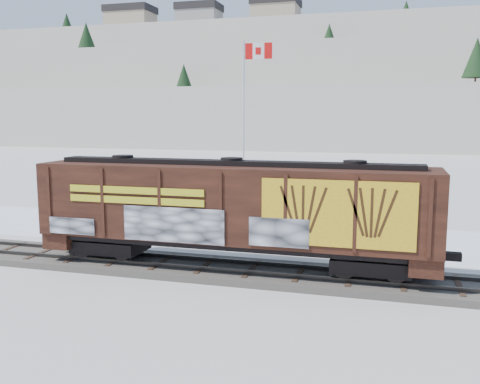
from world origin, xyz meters
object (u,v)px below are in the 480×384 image
(hopper_railcar, at_px, (232,207))
(flagpole, at_px, (245,153))
(car_dark, at_px, (306,232))
(car_silver, at_px, (221,220))
(car_white, at_px, (244,228))

(hopper_railcar, bearing_deg, flagpole, 102.94)
(hopper_railcar, height_order, car_dark, hopper_railcar)
(flagpole, bearing_deg, car_silver, -88.14)
(car_white, height_order, car_dark, car_dark)
(car_silver, bearing_deg, hopper_railcar, -168.27)
(car_silver, relative_size, car_dark, 0.88)
(flagpole, bearing_deg, hopper_railcar, -77.06)
(car_silver, height_order, car_dark, car_silver)
(car_silver, bearing_deg, flagpole, -7.61)
(car_silver, distance_m, car_white, 2.24)
(car_silver, relative_size, car_white, 1.11)
(car_white, bearing_deg, car_dark, -95.43)
(flagpole, height_order, car_white, flagpole)
(car_silver, xyz_separation_m, car_dark, (5.00, -1.64, -0.03))
(hopper_railcar, distance_m, car_white, 6.23)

